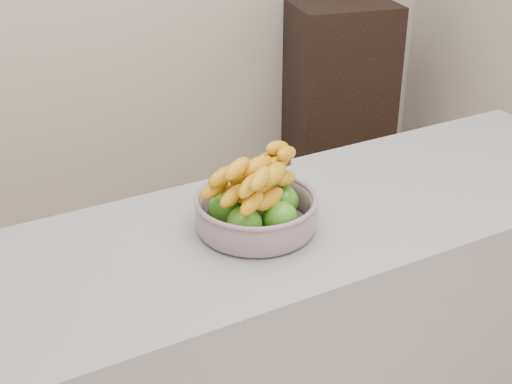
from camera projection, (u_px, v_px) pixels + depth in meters
The scene contains 3 objects.
counter at pixel (293, 357), 1.98m from camera, with size 2.00×0.60×0.90m, color #A5A5AD.
cabinet at pixel (338, 91), 3.86m from camera, with size 0.53×0.42×0.95m, color black.
fruit_bowl at pixel (256, 207), 1.70m from camera, with size 0.30×0.30×0.19m.
Camera 1 is at (-0.84, -1.22, 1.78)m, focal length 50.00 mm.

